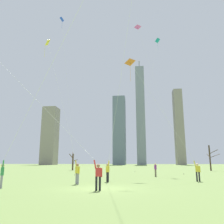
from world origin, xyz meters
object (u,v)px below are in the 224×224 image
(kite_flyer_midfield_right_orange, at_px, (184,148))
(bare_tree_right_of_center, at_px, (210,157))
(bystander_watching_nearby, at_px, (155,169))
(distant_kite_high_overhead_blue, at_px, (64,41))
(distant_kite_drifting_right_teal, at_px, (156,52))
(kite_flyer_midfield_center_purple, at_px, (113,137))
(bare_tree_left_of_center, at_px, (73,161))
(kite_flyer_foreground_left_yellow, at_px, (71,144))
(distant_kite_low_near_trees_pink, at_px, (140,36))
(kite_flyer_foreground_right_green, at_px, (49,121))
(kite_flyer_far_back_white, at_px, (23,131))

(kite_flyer_midfield_right_orange, bearing_deg, bare_tree_right_of_center, 69.20)
(bystander_watching_nearby, height_order, distant_kite_high_overhead_blue, distant_kite_high_overhead_blue)
(distant_kite_high_overhead_blue, xyz_separation_m, bare_tree_right_of_center, (24.74, 22.24, -15.46))
(distant_kite_drifting_right_teal, bearing_deg, distant_kite_high_overhead_blue, -135.54)
(kite_flyer_midfield_center_purple, bearing_deg, distant_kite_high_overhead_blue, 132.38)
(kite_flyer_midfield_center_purple, height_order, bare_tree_left_of_center, kite_flyer_midfield_center_purple)
(kite_flyer_foreground_left_yellow, relative_size, kite_flyer_midfield_right_orange, 1.29)
(kite_flyer_midfield_right_orange, distance_m, bystander_watching_nearby, 7.78)
(kite_flyer_foreground_left_yellow, distance_m, bare_tree_right_of_center, 37.21)
(bystander_watching_nearby, xyz_separation_m, distant_kite_low_near_trees_pink, (-1.20, 5.78, 21.44))
(kite_flyer_midfield_right_orange, bearing_deg, bare_tree_left_of_center, 123.14)
(kite_flyer_foreground_right_green, height_order, distant_kite_high_overhead_blue, distant_kite_high_overhead_blue)
(bare_tree_left_of_center, bearing_deg, bare_tree_right_of_center, -0.29)
(distant_kite_drifting_right_teal, bearing_deg, kite_flyer_foreground_right_green, -110.46)
(kite_flyer_midfield_right_orange, bearing_deg, kite_flyer_midfield_center_purple, -157.84)
(kite_flyer_foreground_left_yellow, distance_m, kite_flyer_far_back_white, 6.33)
(kite_flyer_foreground_left_yellow, xyz_separation_m, bystander_watching_nearby, (7.89, 10.08, -2.40))
(kite_flyer_foreground_left_yellow, distance_m, kite_flyer_midfield_right_orange, 10.45)
(kite_flyer_midfield_center_purple, distance_m, bystander_watching_nearby, 11.10)
(kite_flyer_midfield_right_orange, bearing_deg, distant_kite_drifting_right_teal, 91.07)
(kite_flyer_midfield_right_orange, relative_size, distant_kite_drifting_right_teal, 0.49)
(kite_flyer_foreground_right_green, relative_size, distant_kite_low_near_trees_pink, 0.65)
(kite_flyer_midfield_right_orange, bearing_deg, kite_flyer_foreground_left_yellow, -163.90)
(distant_kite_drifting_right_teal, distance_m, bare_tree_right_of_center, 24.32)
(distant_kite_drifting_right_teal, bearing_deg, bare_tree_left_of_center, 153.72)
(distant_kite_low_near_trees_pink, bearing_deg, bare_tree_left_of_center, 134.70)
(kite_flyer_foreground_right_green, distance_m, bystander_watching_nearby, 17.13)
(bystander_watching_nearby, distance_m, bare_tree_left_of_center, 26.57)
(kite_flyer_foreground_right_green, distance_m, kite_flyer_midfield_right_orange, 12.80)
(kite_flyer_far_back_white, distance_m, bare_tree_right_of_center, 43.14)
(kite_flyer_midfield_center_purple, distance_m, distant_kite_high_overhead_blue, 18.24)
(kite_flyer_foreground_right_green, distance_m, kite_flyer_midfield_center_purple, 6.22)
(kite_flyer_midfield_center_purple, bearing_deg, kite_flyer_foreground_right_green, -128.94)
(kite_flyer_midfield_right_orange, xyz_separation_m, distant_kite_drifting_right_teal, (-0.36, 19.27, 19.52))
(kite_flyer_midfield_right_orange, bearing_deg, distant_kite_low_near_trees_pink, 104.45)
(kite_flyer_midfield_center_purple, height_order, bystander_watching_nearby, kite_flyer_midfield_center_purple)
(kite_flyer_far_back_white, relative_size, bare_tree_left_of_center, 3.13)
(kite_flyer_foreground_left_yellow, xyz_separation_m, distant_kite_high_overhead_blue, (-4.07, 8.68, 14.84))
(bare_tree_right_of_center, bearing_deg, kite_flyer_foreground_left_yellow, -123.77)
(bare_tree_left_of_center, bearing_deg, distant_kite_drifting_right_teal, -26.28)
(bystander_watching_nearby, relative_size, distant_kite_high_overhead_blue, 0.08)
(kite_flyer_midfield_center_purple, distance_m, distant_kite_low_near_trees_pink, 24.35)
(bare_tree_left_of_center, bearing_deg, distant_kite_high_overhead_blue, -79.12)
(kite_flyer_far_back_white, bearing_deg, distant_kite_drifting_right_teal, 68.89)
(kite_flyer_foreground_right_green, bearing_deg, kite_flyer_far_back_white, -120.69)
(kite_flyer_foreground_left_yellow, xyz_separation_m, distant_kite_low_near_trees_pink, (6.69, 15.86, 19.04))
(bare_tree_right_of_center, bearing_deg, bystander_watching_nearby, -121.53)
(kite_flyer_midfield_center_purple, xyz_separation_m, bare_tree_right_of_center, (17.08, 30.65, -1.21))
(kite_flyer_midfield_right_orange, xyz_separation_m, distant_kite_low_near_trees_pink, (-3.34, 12.96, 19.35))
(bystander_watching_nearby, distance_m, distant_kite_drifting_right_teal, 24.83)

